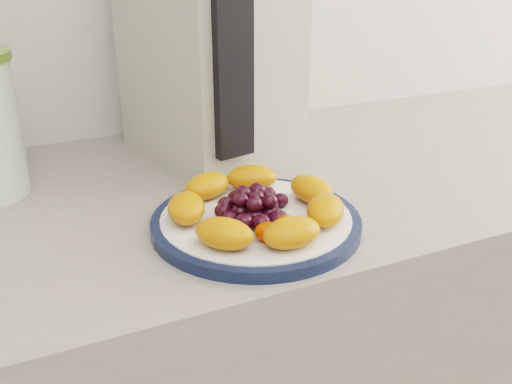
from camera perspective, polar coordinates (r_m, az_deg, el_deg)
name	(u,v)px	position (r m, az deg, el deg)	size (l,w,h in m)	color
plate_rim	(256,222)	(0.73, 0.00, -3.07)	(0.27, 0.27, 0.01)	#111C3B
plate_face	(256,222)	(0.73, 0.00, -2.99)	(0.24, 0.24, 0.02)	white
appliance_body	(208,53)	(0.95, -4.86, 13.71)	(0.20, 0.27, 0.34)	#B4B09D
appliance_panel	(233,68)	(0.80, -2.34, 12.30)	(0.06, 0.02, 0.25)	black
fruit_plate	(257,205)	(0.71, 0.08, -1.34)	(0.23, 0.23, 0.04)	#D8610D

